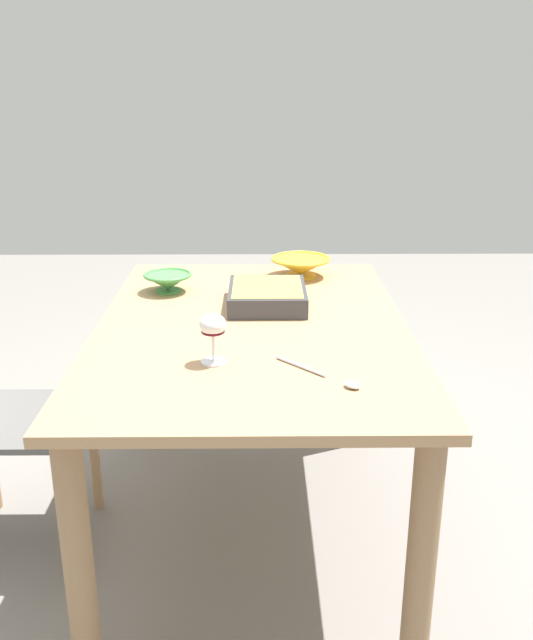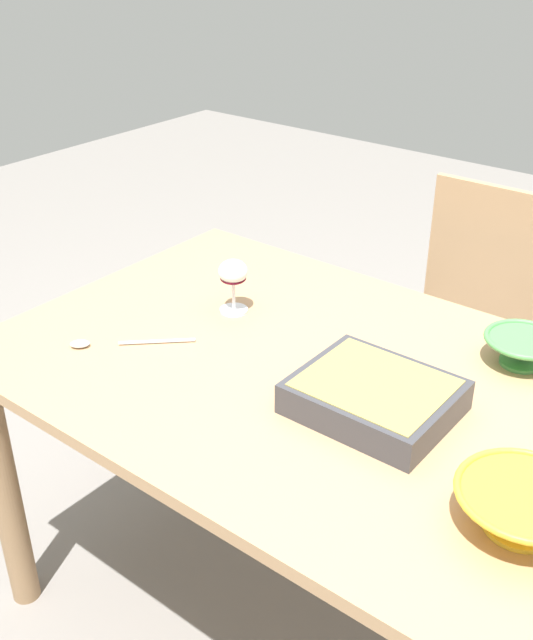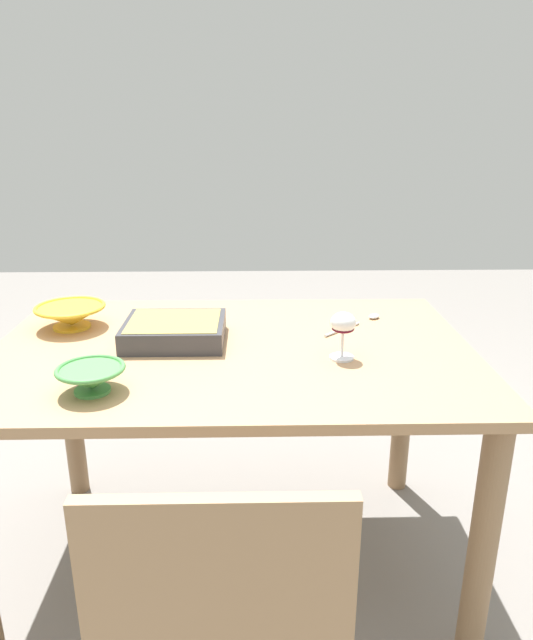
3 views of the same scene
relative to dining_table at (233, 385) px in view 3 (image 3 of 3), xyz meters
The scene contains 7 objects.
ground_plane 0.65m from the dining_table, ahead, with size 8.00×8.00×0.00m, color gray.
dining_table is the anchor object (origin of this frame).
wine_glass 0.39m from the dining_table, 162.60° to the left, with size 0.07×0.07×0.14m.
casserole_dish 0.24m from the dining_table, 15.64° to the right, with size 0.30×0.25×0.07m.
mixing_bowl 0.47m from the dining_table, 41.70° to the left, with size 0.17×0.17×0.07m.
small_bowl 0.58m from the dining_table, 18.82° to the right, with size 0.22×0.22×0.08m.
serving_spoon 0.49m from the dining_table, 154.37° to the right, with size 0.22×0.21×0.01m.
Camera 3 is at (-0.07, 1.58, 1.40)m, focal length 32.29 mm.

